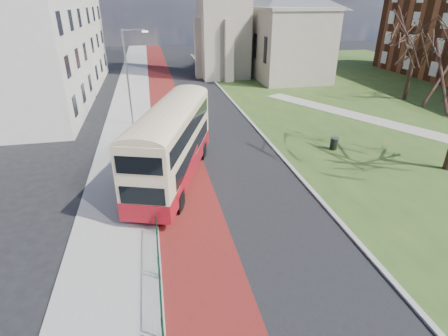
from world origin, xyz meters
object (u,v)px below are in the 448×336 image
object	(u,v)px
bus	(172,141)
litter_bin	(334,143)
streetlamp	(129,73)
winter_tree_far	(418,38)

from	to	relation	value
bus	litter_bin	size ratio (longest dim) A/B	11.90
streetlamp	bus	xyz separation A→B (m)	(2.67, -11.51, -1.97)
winter_tree_far	streetlamp	bearing A→B (deg)	-174.33
winter_tree_far	bus	bearing A→B (deg)	-151.92
streetlamp	litter_bin	distance (m)	17.75
streetlamp	litter_bin	bearing A→B (deg)	-31.44
streetlamp	winter_tree_far	distance (m)	29.99
bus	litter_bin	bearing A→B (deg)	30.61
streetlamp	bus	world-z (taller)	streetlamp
litter_bin	bus	bearing A→B (deg)	-168.32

